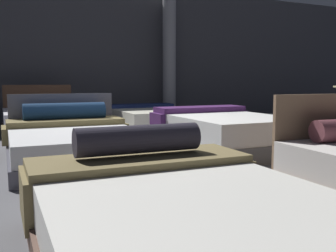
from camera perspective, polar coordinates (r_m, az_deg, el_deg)
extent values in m
cube|color=#5B5B60|center=(5.43, -2.81, -4.22)|extent=(18.00, 18.00, 0.02)
cube|color=#47474C|center=(10.03, -13.37, 10.69)|extent=(18.00, 0.06, 3.50)
cube|color=brown|center=(2.26, 2.18, -17.64)|extent=(1.59, 2.05, 0.16)
cube|color=white|center=(2.18, 2.20, -12.54)|extent=(1.53, 1.99, 0.26)
cube|color=olive|center=(2.77, -4.16, -5.05)|extent=(1.55, 0.59, 0.05)
cube|color=olive|center=(2.67, -20.33, -9.98)|extent=(0.06, 0.57, 0.31)
cube|color=olive|center=(3.15, 9.43, -7.11)|extent=(0.06, 0.57, 0.31)
cylinder|color=#2A2733|center=(2.77, -4.40, -1.96)|extent=(0.91, 0.22, 0.20)
cube|color=#917053|center=(4.25, 22.63, -1.57)|extent=(1.35, 0.11, 0.89)
cube|color=#52515E|center=(4.96, -13.55, -4.28)|extent=(1.63, 2.11, 0.18)
cube|color=silver|center=(4.93, -13.61, -1.97)|extent=(1.57, 2.05, 0.23)
cube|color=#52515E|center=(5.93, -15.34, 0.63)|extent=(1.49, 0.07, 0.83)
cube|color=olive|center=(5.62, -14.90, 0.61)|extent=(1.58, 0.61, 0.08)
cube|color=olive|center=(5.57, -23.02, -1.24)|extent=(0.09, 0.57, 0.21)
cube|color=olive|center=(5.80, -7.01, -0.47)|extent=(0.09, 0.57, 0.21)
cylinder|color=navy|center=(5.66, -15.02, 2.06)|extent=(1.13, 0.28, 0.25)
cube|color=#55575B|center=(5.72, 8.58, -2.52)|extent=(1.50, 2.07, 0.22)
cube|color=white|center=(5.69, 8.62, 0.05)|extent=(1.44, 2.01, 0.30)
cube|color=#462156|center=(6.33, 4.79, 2.51)|extent=(1.48, 0.45, 0.09)
cube|color=#462156|center=(6.01, -1.58, 0.61)|extent=(0.09, 0.45, 0.27)
cube|color=#462156|center=(6.75, 10.43, 1.16)|extent=(0.09, 0.45, 0.27)
cube|color=brown|center=(7.79, -17.86, -0.59)|extent=(1.51, 1.99, 0.15)
cube|color=silver|center=(7.76, -17.92, 1.11)|extent=(1.45, 1.93, 0.31)
cube|color=brown|center=(8.73, -18.64, 2.72)|extent=(1.40, 0.05, 0.94)
cube|color=#58565B|center=(8.29, -2.39, 0.21)|extent=(1.57, 2.05, 0.17)
cube|color=silver|center=(8.27, -2.39, 1.62)|extent=(1.51, 1.99, 0.25)
cube|color=navy|center=(8.97, -4.23, 3.03)|extent=(1.54, 0.47, 0.08)
cube|color=navy|center=(8.74, -9.09, 1.79)|extent=(0.08, 0.47, 0.26)
cube|color=navy|center=(9.28, 0.36, 2.15)|extent=(0.08, 0.47, 0.26)
cylinder|color=#99999E|center=(10.30, 0.18, 10.76)|extent=(0.35, 0.35, 3.50)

